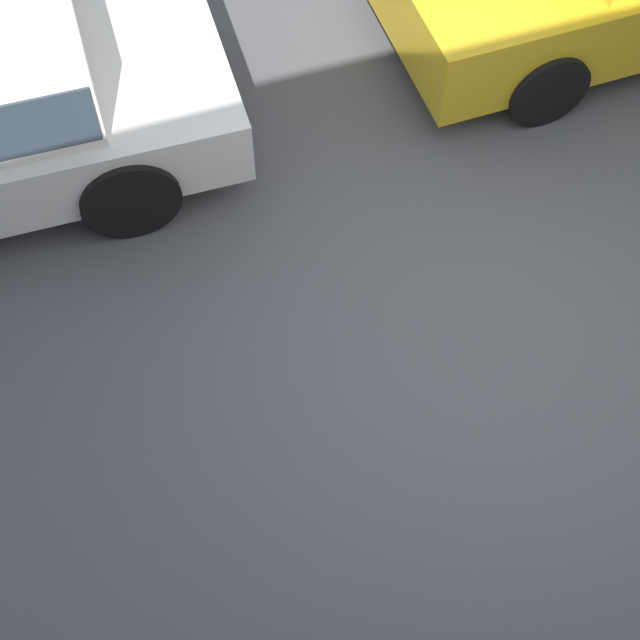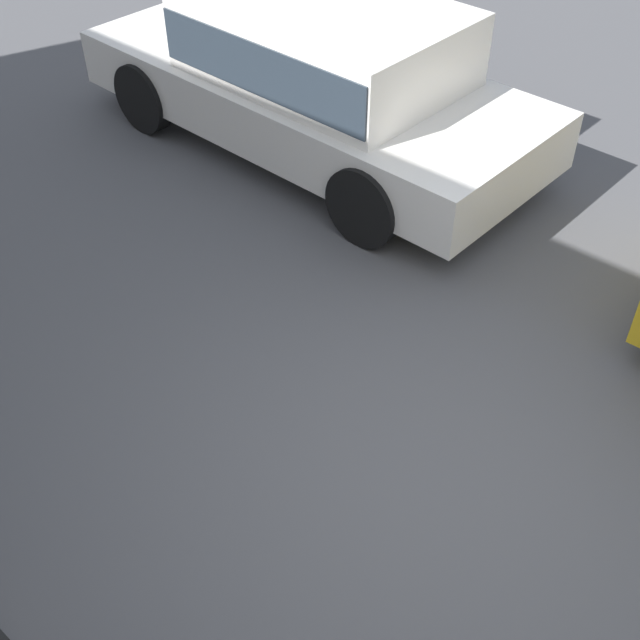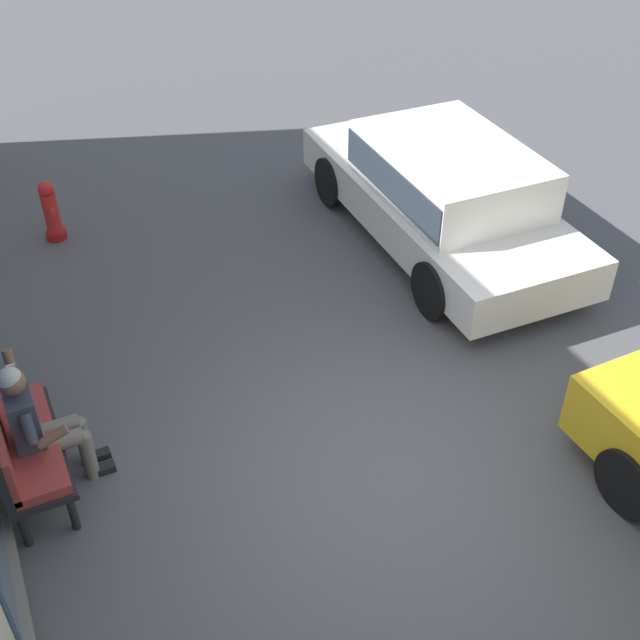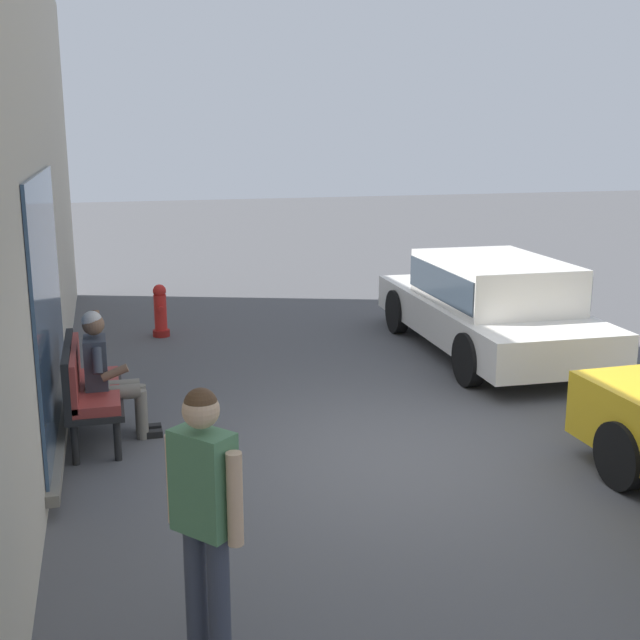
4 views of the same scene
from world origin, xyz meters
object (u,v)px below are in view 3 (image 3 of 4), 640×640
person_on_phone (39,423)px  parked_car_mid (444,189)px  bench (14,440)px  fire_hydrant (51,212)px

person_on_phone → parked_car_mid: 5.55m
bench → person_on_phone: (-0.03, -0.22, 0.13)m
person_on_phone → fire_hydrant: bearing=-11.1°
bench → person_on_phone: 0.26m
bench → fire_hydrant: bearing=-14.1°
bench → parked_car_mid: bearing=-70.8°
bench → person_on_phone: bearing=-96.8°
person_on_phone → fire_hydrant: size_ratio=1.67×
person_on_phone → parked_car_mid: bearing=-69.8°
bench → parked_car_mid: size_ratio=0.32×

